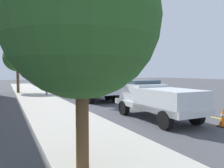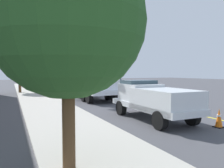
# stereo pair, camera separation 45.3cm
# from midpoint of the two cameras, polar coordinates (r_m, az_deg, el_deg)

# --- Properties ---
(ground) EXTENTS (120.00, 120.00, 0.00)m
(ground) POSITION_cam_midpoint_polar(r_m,az_deg,el_deg) (22.51, 2.33, -3.35)
(ground) COLOR #47474C
(sidewalk_far_side) EXTENTS (60.08, 5.39, 0.12)m
(sidewalk_far_side) POSITION_cam_midpoint_polar(r_m,az_deg,el_deg) (20.21, -17.37, -4.05)
(sidewalk_far_side) COLOR #B2ADA3
(sidewalk_far_side) RESTS_ON ground
(lane_centre_stripe) EXTENTS (49.98, 1.65, 0.01)m
(lane_centre_stripe) POSITION_cam_midpoint_polar(r_m,az_deg,el_deg) (22.51, 2.33, -3.34)
(lane_centre_stripe) COLOR yellow
(lane_centre_stripe) RESTS_ON ground
(utility_bucket_truck) EXTENTS (8.27, 3.31, 6.61)m
(utility_bucket_truck) POSITION_cam_midpoint_polar(r_m,az_deg,el_deg) (20.79, -5.05, 0.54)
(utility_bucket_truck) COLOR white
(utility_bucket_truck) RESTS_ON ground
(service_pickup_truck) EXTENTS (5.66, 2.32, 2.06)m
(service_pickup_truck) POSITION_cam_midpoint_polar(r_m,az_deg,el_deg) (11.81, 11.81, -3.81)
(service_pickup_truck) COLOR silver
(service_pickup_truck) RESTS_ON ground
(passing_minivan) EXTENTS (4.85, 2.07, 1.69)m
(passing_minivan) POSITION_cam_midpoint_polar(r_m,az_deg,el_deg) (30.50, 0.07, 0.18)
(passing_minivan) COLOR tan
(passing_minivan) RESTS_ON ground
(traffic_cone_leading) EXTENTS (0.40, 0.40, 0.88)m
(traffic_cone_leading) POSITION_cam_midpoint_polar(r_m,az_deg,el_deg) (11.31, 27.20, -7.91)
(traffic_cone_leading) COLOR black
(traffic_cone_leading) RESTS_ON ground
(traffic_cone_mid_front) EXTENTS (0.40, 0.40, 0.71)m
(traffic_cone_mid_front) POSITION_cam_midpoint_polar(r_m,az_deg,el_deg) (17.38, 6.44, -4.13)
(traffic_cone_mid_front) COLOR black
(traffic_cone_mid_front) RESTS_ON ground
(traffic_cone_mid_rear) EXTENTS (0.40, 0.40, 0.70)m
(traffic_cone_mid_rear) POSITION_cam_midpoint_polar(r_m,az_deg,el_deg) (25.61, -4.15, -1.80)
(traffic_cone_mid_rear) COLOR black
(traffic_cone_mid_rear) RESTS_ON ground
(traffic_signal_mast) EXTENTS (7.10, 0.68, 8.09)m
(traffic_signal_mast) POSITION_cam_midpoint_polar(r_m,az_deg,el_deg) (21.42, -15.21, 11.43)
(traffic_signal_mast) COLOR gray
(traffic_signal_mast) RESTS_ON ground
(street_tree_left) EXTENTS (3.80, 3.80, 5.68)m
(street_tree_left) POSITION_cam_midpoint_polar(r_m,az_deg,el_deg) (5.52, -9.14, 16.01)
(street_tree_left) COLOR brown
(street_tree_left) RESTS_ON ground
(street_tree_right) EXTENTS (3.20, 3.20, 5.81)m
(street_tree_right) POSITION_cam_midpoint_polar(r_m,az_deg,el_deg) (28.06, -22.64, 6.26)
(street_tree_right) COLOR brown
(street_tree_right) RESTS_ON ground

